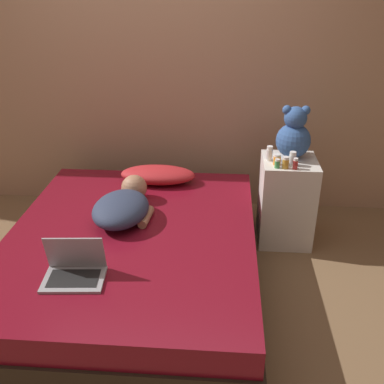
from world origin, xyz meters
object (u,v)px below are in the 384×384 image
at_px(teddy_bear, 294,135).
at_px(bottle_red, 295,164).
at_px(pillow, 158,175).
at_px(laptop, 74,269).
at_px(bottle_amber, 286,163).
at_px(bottle_orange, 277,160).
at_px(person_lying, 124,205).
at_px(bottle_green, 277,164).
at_px(bottle_white, 269,153).
at_px(bottle_clear, 293,159).

height_order(teddy_bear, bottle_red, teddy_bear).
relative_size(pillow, laptop, 1.70).
distance_m(teddy_bear, bottle_amber, 0.27).
relative_size(bottle_orange, bottle_amber, 0.93).
xyz_separation_m(person_lying, bottle_orange, (1.05, 0.38, 0.21)).
relative_size(pillow, teddy_bear, 1.51).
xyz_separation_m(laptop, bottle_green, (1.17, 1.01, 0.24)).
bearing_deg(bottle_white, laptop, -134.47).
xyz_separation_m(pillow, bottle_green, (0.90, -0.25, 0.23)).
distance_m(pillow, bottle_green, 0.96).
distance_m(bottle_orange, bottle_white, 0.09).
height_order(bottle_clear, bottle_red, bottle_clear).
distance_m(bottle_green, bottle_clear, 0.13).
bearing_deg(bottle_clear, person_lying, -161.81).
height_order(pillow, bottle_white, bottle_white).
bearing_deg(pillow, bottle_orange, -12.01).
distance_m(person_lying, laptop, 0.70).
height_order(bottle_orange, bottle_white, bottle_white).
bearing_deg(bottle_clear, bottle_orange, 178.95).
bearing_deg(bottle_amber, laptop, -140.69).
distance_m(pillow, teddy_bear, 1.09).
relative_size(bottle_amber, bottle_red, 1.09).
height_order(bottle_orange, bottle_clear, bottle_clear).
distance_m(person_lying, bottle_green, 1.11).
relative_size(pillow, bottle_green, 8.92).
relative_size(person_lying, bottle_clear, 6.59).
height_order(pillow, teddy_bear, teddy_bear).
bearing_deg(bottle_clear, bottle_green, -153.06).
bearing_deg(laptop, bottle_orange, 37.55).
xyz_separation_m(laptop, bottle_orange, (1.18, 1.07, 0.25)).
bearing_deg(bottle_red, teddy_bear, 89.08).
bearing_deg(laptop, teddy_bear, 38.68).
bearing_deg(bottle_white, bottle_clear, -27.23).
xyz_separation_m(person_lying, teddy_bear, (1.17, 0.54, 0.34)).
xyz_separation_m(teddy_bear, bottle_white, (-0.17, -0.08, -0.12)).
distance_m(teddy_bear, bottle_clear, 0.20).
bearing_deg(bottle_orange, teddy_bear, 52.19).
xyz_separation_m(pillow, teddy_bear, (1.02, -0.03, 0.37)).
bearing_deg(bottle_green, bottle_amber, -3.23).
bearing_deg(bottle_green, laptop, -139.25).
xyz_separation_m(laptop, teddy_bear, (1.30, 1.23, 0.38)).
relative_size(bottle_green, bottle_clear, 0.65).
distance_m(bottle_green, bottle_white, 0.15).
height_order(bottle_green, bottle_clear, bottle_clear).
bearing_deg(laptop, bottle_amber, 34.59).
distance_m(bottle_orange, bottle_amber, 0.08).
relative_size(person_lying, bottle_red, 8.48).
relative_size(teddy_bear, bottle_red, 4.94).
xyz_separation_m(person_lying, bottle_clear, (1.16, 0.38, 0.22)).
height_order(pillow, bottle_clear, bottle_clear).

